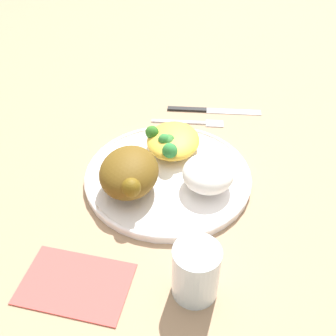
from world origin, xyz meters
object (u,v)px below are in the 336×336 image
object	(u,v)px
plate	(168,176)
fork	(192,122)
roasted_chicken	(129,173)
napkin	(76,283)
mac_cheese_with_broccoli	(170,140)
water_glass	(196,272)
knife	(206,110)
rice_pile	(208,173)

from	to	relation	value
plate	fork	bearing A→B (deg)	171.94
roasted_chicken	napkin	bearing A→B (deg)	-12.18
mac_cheese_with_broccoli	napkin	world-z (taller)	mac_cheese_with_broccoli
water_glass	knife	bearing A→B (deg)	-178.37
plate	water_glass	size ratio (longest dim) A/B	3.49
knife	napkin	bearing A→B (deg)	-17.96
mac_cheese_with_broccoli	water_glass	bearing A→B (deg)	14.01
roasted_chicken	fork	xyz separation A→B (m)	(-0.21, 0.08, -0.04)
roasted_chicken	fork	bearing A→B (deg)	159.90
fork	knife	xyz separation A→B (m)	(-0.05, 0.03, 0.00)
roasted_chicken	plate	bearing A→B (deg)	128.52
fork	water_glass	bearing A→B (deg)	5.69
plate	knife	size ratio (longest dim) A/B	1.43
roasted_chicken	knife	xyz separation A→B (m)	(-0.26, 0.10, -0.04)
roasted_chicken	water_glass	xyz separation A→B (m)	(0.16, 0.11, -0.01)
rice_pile	napkin	xyz separation A→B (m)	(0.19, -0.16, -0.04)
mac_cheese_with_broccoli	fork	size ratio (longest dim) A/B	0.79
water_glass	napkin	size ratio (longest dim) A/B	0.56
plate	mac_cheese_with_broccoli	size ratio (longest dim) A/B	2.41
plate	roasted_chicken	distance (m)	0.08
plate	knife	world-z (taller)	plate
rice_pile	mac_cheese_with_broccoli	distance (m)	0.11
napkin	plate	bearing A→B (deg)	157.01
plate	water_glass	world-z (taller)	water_glass
mac_cheese_with_broccoli	water_glass	world-z (taller)	water_glass
knife	mac_cheese_with_broccoli	bearing A→B (deg)	-19.63
knife	fork	bearing A→B (deg)	-27.77
roasted_chicken	knife	distance (m)	0.28
knife	water_glass	distance (m)	0.42
rice_pile	water_glass	size ratio (longest dim) A/B	1.09
mac_cheese_with_broccoli	fork	xyz separation A→B (m)	(-0.10, 0.03, -0.03)
rice_pile	knife	size ratio (longest dim) A/B	0.45
rice_pile	knife	bearing A→B (deg)	-176.12
roasted_chicken	knife	bearing A→B (deg)	158.43
roasted_chicken	napkin	world-z (taller)	roasted_chicken
mac_cheese_with_broccoli	napkin	distance (m)	0.29
rice_pile	fork	world-z (taller)	rice_pile
knife	napkin	size ratio (longest dim) A/B	1.38
knife	napkin	distance (m)	0.45
mac_cheese_with_broccoli	water_glass	xyz separation A→B (m)	(0.27, 0.07, 0.01)
fork	water_glass	distance (m)	0.37
knife	plate	bearing A→B (deg)	-12.73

